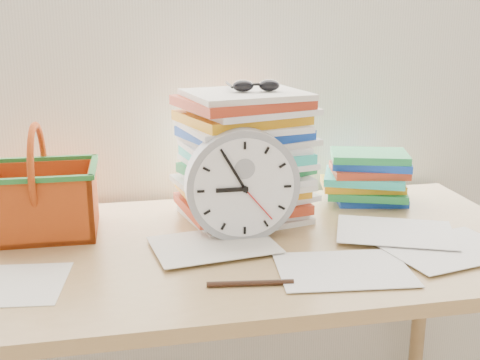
{
  "coord_description": "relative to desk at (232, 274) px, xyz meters",
  "views": [
    {
      "loc": [
        -0.23,
        0.36,
        1.26
      ],
      "look_at": [
        0.02,
        1.6,
        0.9
      ],
      "focal_mm": 45.0,
      "sensor_mm": 36.0,
      "label": 1
    }
  ],
  "objects": [
    {
      "name": "basket",
      "position": [
        -0.42,
        0.15,
        0.2
      ],
      "size": [
        0.26,
        0.2,
        0.26
      ],
      "primitive_type": null,
      "rotation": [
        0.0,
        0.0,
        -0.01
      ],
      "color": "#CC4D13",
      "rests_on": "desk"
    },
    {
      "name": "clock",
      "position": [
        0.03,
        0.02,
        0.2
      ],
      "size": [
        0.26,
        0.05,
        0.26
      ],
      "primitive_type": "cylinder",
      "rotation": [
        1.57,
        0.0,
        0.0
      ],
      "color": "#94969A",
      "rests_on": "desk"
    },
    {
      "name": "scattered_papers",
      "position": [
        0.0,
        0.0,
        0.08
      ],
      "size": [
        1.26,
        0.42,
        0.02
      ],
      "primitive_type": null,
      "color": "white",
      "rests_on": "desk"
    },
    {
      "name": "pen",
      "position": [
        -0.0,
        -0.22,
        0.08
      ],
      "size": [
        0.17,
        0.03,
        0.01
      ],
      "primitive_type": "cylinder",
      "rotation": [
        0.0,
        1.57,
        -0.13
      ],
      "color": "black",
      "rests_on": "desk"
    },
    {
      "name": "desk",
      "position": [
        0.0,
        0.0,
        0.0
      ],
      "size": [
        1.4,
        0.7,
        0.75
      ],
      "color": "#A8844E",
      "rests_on": "ground"
    },
    {
      "name": "sunglasses",
      "position": [
        0.09,
        0.15,
        0.41
      ],
      "size": [
        0.13,
        0.11,
        0.03
      ],
      "primitive_type": null,
      "rotation": [
        0.0,
        0.0,
        -0.04
      ],
      "color": "black",
      "rests_on": "paper_stack"
    },
    {
      "name": "paper_stack",
      "position": [
        0.07,
        0.16,
        0.23
      ],
      "size": [
        0.38,
        0.34,
        0.32
      ],
      "primitive_type": null,
      "rotation": [
        0.0,
        0.0,
        0.26
      ],
      "color": "white",
      "rests_on": "desk"
    },
    {
      "name": "book_stack",
      "position": [
        0.42,
        0.22,
        0.14
      ],
      "size": [
        0.28,
        0.24,
        0.14
      ],
      "primitive_type": null,
      "rotation": [
        0.0,
        0.0,
        -0.28
      ],
      "color": "white",
      "rests_on": "desk"
    }
  ]
}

